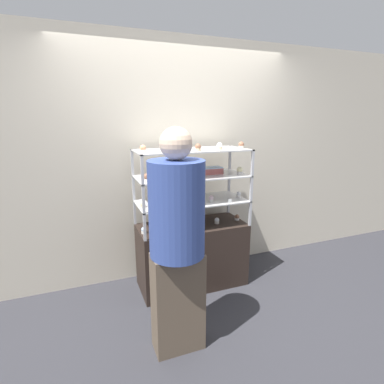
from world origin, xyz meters
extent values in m
plane|color=#2D2D33|center=(0.00, 0.00, 0.00)|extent=(20.00, 20.00, 0.00)
cube|color=beige|center=(0.00, 0.39, 1.30)|extent=(8.00, 0.05, 2.60)
cube|color=black|center=(0.00, 0.00, 0.34)|extent=(1.12, 0.50, 0.68)
cube|color=#B7B7BC|center=(-0.55, 0.24, 0.81)|extent=(0.02, 0.02, 0.26)
cube|color=#B7B7BC|center=(0.55, 0.24, 0.81)|extent=(0.02, 0.02, 0.26)
cube|color=#B7B7BC|center=(-0.55, -0.24, 0.81)|extent=(0.02, 0.02, 0.26)
cube|color=#B7B7BC|center=(0.55, -0.24, 0.81)|extent=(0.02, 0.02, 0.26)
cube|color=silver|center=(0.00, 0.00, 0.94)|extent=(1.12, 0.50, 0.01)
cube|color=#B7B7BC|center=(-0.55, 0.24, 1.07)|extent=(0.02, 0.02, 0.26)
cube|color=#B7B7BC|center=(0.55, 0.24, 1.07)|extent=(0.02, 0.02, 0.26)
cube|color=#B7B7BC|center=(-0.55, -0.24, 1.07)|extent=(0.02, 0.02, 0.26)
cube|color=#B7B7BC|center=(0.55, -0.24, 1.07)|extent=(0.02, 0.02, 0.26)
cube|color=silver|center=(0.00, 0.00, 1.20)|extent=(1.12, 0.50, 0.01)
cube|color=#B7B7BC|center=(-0.55, 0.24, 1.34)|extent=(0.02, 0.02, 0.26)
cube|color=#B7B7BC|center=(0.55, 0.24, 1.34)|extent=(0.02, 0.02, 0.26)
cube|color=#B7B7BC|center=(-0.55, -0.24, 1.34)|extent=(0.02, 0.02, 0.26)
cube|color=#B7B7BC|center=(0.55, -0.24, 1.34)|extent=(0.02, 0.02, 0.26)
cube|color=silver|center=(0.00, 0.00, 1.46)|extent=(1.12, 0.50, 0.01)
cylinder|color=brown|center=(0.00, 0.08, 0.99)|extent=(0.16, 0.16, 0.10)
cylinder|color=silver|center=(0.00, 0.08, 1.05)|extent=(0.17, 0.17, 0.02)
cube|color=#C66660|center=(0.23, 0.02, 1.24)|extent=(0.20, 0.13, 0.06)
cube|color=silver|center=(0.23, 0.02, 1.27)|extent=(0.21, 0.13, 0.01)
cylinder|color=white|center=(-0.52, -0.05, 0.69)|extent=(0.05, 0.05, 0.02)
sphere|color=silver|center=(-0.52, -0.05, 0.72)|extent=(0.05, 0.05, 0.05)
cylinder|color=white|center=(-0.27, -0.04, 0.69)|extent=(0.05, 0.05, 0.02)
sphere|color=white|center=(-0.27, -0.04, 0.72)|extent=(0.05, 0.05, 0.05)
cylinder|color=white|center=(-0.01, -0.12, 0.69)|extent=(0.05, 0.05, 0.02)
sphere|color=#F4EAB2|center=(-0.01, -0.12, 0.72)|extent=(0.05, 0.05, 0.05)
cylinder|color=beige|center=(0.26, -0.06, 0.69)|extent=(0.05, 0.05, 0.02)
sphere|color=white|center=(0.26, -0.06, 0.72)|extent=(0.05, 0.05, 0.05)
cylinder|color=white|center=(0.51, -0.04, 0.69)|extent=(0.05, 0.05, 0.02)
sphere|color=#8C5B42|center=(0.51, -0.04, 0.72)|extent=(0.05, 0.05, 0.05)
cube|color=white|center=(-0.19, -0.23, 0.70)|extent=(0.04, 0.00, 0.04)
cylinder|color=#CCB28C|center=(-0.52, -0.04, 0.96)|extent=(0.05, 0.05, 0.02)
sphere|color=#F4EAB2|center=(-0.52, -0.04, 0.98)|extent=(0.05, 0.05, 0.05)
cylinder|color=#CCB28C|center=(-0.18, -0.08, 0.96)|extent=(0.05, 0.05, 0.02)
sphere|color=silver|center=(-0.18, -0.08, 0.98)|extent=(0.05, 0.05, 0.05)
cylinder|color=white|center=(0.17, -0.10, 0.96)|extent=(0.05, 0.05, 0.02)
sphere|color=silver|center=(0.17, -0.10, 0.98)|extent=(0.05, 0.05, 0.05)
cylinder|color=white|center=(0.51, -0.05, 0.96)|extent=(0.05, 0.05, 0.02)
sphere|color=white|center=(0.51, -0.05, 0.98)|extent=(0.05, 0.05, 0.05)
cube|color=white|center=(0.32, -0.23, 0.97)|extent=(0.04, 0.00, 0.04)
cylinder|color=white|center=(-0.49, -0.12, 1.22)|extent=(0.06, 0.06, 0.03)
sphere|color=#8C5B42|center=(-0.49, -0.12, 1.25)|extent=(0.06, 0.06, 0.06)
cylinder|color=#CCB28C|center=(-0.17, -0.09, 1.22)|extent=(0.06, 0.06, 0.03)
sphere|color=white|center=(-0.17, -0.09, 1.25)|extent=(0.06, 0.06, 0.06)
cylinder|color=white|center=(0.49, -0.10, 1.22)|extent=(0.06, 0.06, 0.03)
sphere|color=#F4EAB2|center=(0.49, -0.10, 1.25)|extent=(0.06, 0.06, 0.06)
cube|color=white|center=(-0.06, -0.23, 1.23)|extent=(0.04, 0.00, 0.04)
cylinder|color=beige|center=(-0.50, -0.06, 1.48)|extent=(0.05, 0.05, 0.02)
sphere|color=#E5996B|center=(-0.50, -0.06, 1.51)|extent=(0.06, 0.06, 0.06)
cylinder|color=white|center=(-0.24, -0.10, 1.48)|extent=(0.05, 0.05, 0.02)
sphere|color=#E5996B|center=(-0.24, -0.10, 1.51)|extent=(0.06, 0.06, 0.06)
cylinder|color=#CCB28C|center=(0.01, -0.13, 1.48)|extent=(0.05, 0.05, 0.02)
sphere|color=#8C5B42|center=(0.01, -0.13, 1.51)|extent=(0.06, 0.06, 0.06)
cylinder|color=#CCB28C|center=(0.25, -0.09, 1.48)|extent=(0.05, 0.05, 0.02)
sphere|color=white|center=(0.25, -0.09, 1.51)|extent=(0.06, 0.06, 0.06)
cylinder|color=beige|center=(0.51, -0.07, 1.48)|extent=(0.05, 0.05, 0.02)
sphere|color=#8C5B42|center=(0.51, -0.07, 1.51)|extent=(0.06, 0.06, 0.06)
cube|color=white|center=(-0.13, -0.23, 1.49)|extent=(0.04, 0.00, 0.04)
torus|color=#EFE5CC|center=(-0.23, 0.04, 1.49)|extent=(0.13, 0.13, 0.04)
cube|color=brown|center=(-0.44, -0.83, 0.40)|extent=(0.38, 0.21, 0.80)
cylinder|color=#33478C|center=(-0.44, -0.83, 1.15)|extent=(0.40, 0.40, 0.69)
sphere|color=beige|center=(-0.44, -0.83, 1.60)|extent=(0.23, 0.23, 0.23)
camera|label=1|loc=(-1.07, -2.75, 1.78)|focal=28.00mm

